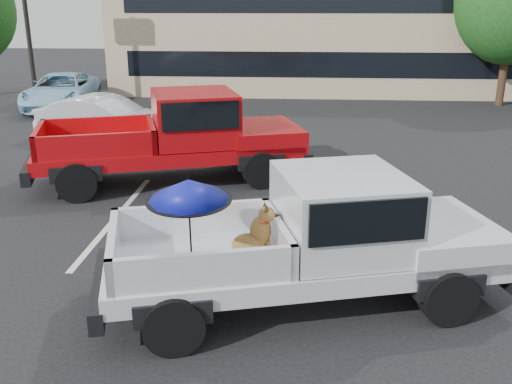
# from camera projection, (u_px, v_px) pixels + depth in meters

# --- Properties ---
(ground) EXTENTS (90.00, 90.00, 0.00)m
(ground) POSITION_uv_depth(u_px,v_px,m) (259.00, 266.00, 9.31)
(ground) COLOR black
(ground) RESTS_ON ground
(stripe_left) EXTENTS (0.12, 5.00, 0.01)m
(stripe_left) POSITION_uv_depth(u_px,v_px,m) (116.00, 217.00, 11.40)
(stripe_left) COLOR silver
(stripe_left) RESTS_ON ground
(stripe_right) EXTENTS (0.12, 5.00, 0.01)m
(stripe_right) POSITION_uv_depth(u_px,v_px,m) (421.00, 225.00, 11.00)
(stripe_right) COLOR silver
(stripe_right) RESTS_ON ground
(motel_building) EXTENTS (20.40, 8.40, 6.30)m
(motel_building) POSITION_uv_depth(u_px,v_px,m) (328.00, 21.00, 28.02)
(motel_building) COLOR tan
(motel_building) RESTS_ON ground
(silver_pickup) EXTENTS (6.00, 3.36, 2.06)m
(silver_pickup) POSITION_uv_depth(u_px,v_px,m) (324.00, 232.00, 7.91)
(silver_pickup) COLOR black
(silver_pickup) RESTS_ON ground
(red_pickup) EXTENTS (6.79, 4.05, 2.12)m
(red_pickup) POSITION_uv_depth(u_px,v_px,m) (187.00, 133.00, 13.46)
(red_pickup) COLOR black
(red_pickup) RESTS_ON ground
(silver_sedan) EXTENTS (4.47, 2.53, 1.39)m
(silver_sedan) POSITION_uv_depth(u_px,v_px,m) (105.00, 119.00, 17.36)
(silver_sedan) COLOR silver
(silver_sedan) RESTS_ON ground
(blue_suv) EXTENTS (2.94, 5.27, 1.39)m
(blue_suv) POSITION_uv_depth(u_px,v_px,m) (62.00, 91.00, 22.84)
(blue_suv) COLOR #9BC9E7
(blue_suv) RESTS_ON ground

